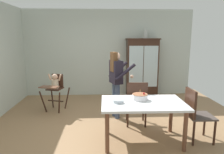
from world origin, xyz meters
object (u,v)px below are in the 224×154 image
Objects in this scene: birthday_cake at (140,97)px; dining_chair_far_side at (137,101)px; ceramic_vase at (145,34)px; adult_person at (116,77)px; china_cabinet at (142,68)px; serving_bowl at (118,101)px; dining_table at (143,107)px; high_chair_with_toddler at (55,86)px; dining_chair_right_end at (195,111)px.

birthday_cake is 0.59m from dining_chair_far_side.
ceramic_vase is 0.18× the size of adult_person.
china_cabinet reaches higher than adult_person.
adult_person is at bearing 87.75° from serving_bowl.
dining_table is 0.20m from birthday_cake.
ceramic_vase is at bearing 41.92° from high_chair_with_toddler.
adult_person is 1.59× the size of dining_chair_right_end.
ceramic_vase reaches higher than dining_table.
birthday_cake is at bearing -101.53° from china_cabinet.
birthday_cake is 0.29× the size of dining_chair_far_side.
ceramic_vase is 3.25m from dining_chair_right_end.
ceramic_vase is at bearing 78.14° from dining_table.
dining_chair_far_side is at bearing -12.16° from high_chair_with_toddler.
adult_person is 1.28m from dining_table.
high_chair_with_toddler is 3.33m from dining_chair_right_end.
ceramic_vase is 0.19× the size of dining_table.
dining_chair_far_side is 1.16m from dining_chair_right_end.
high_chair_with_toddler is 2.17m from dining_chair_far_side.
serving_bowl is at bearing -158.77° from birthday_cake.
dining_chair_right_end is at bearing 0.41° from serving_bowl.
adult_person reaches higher than dining_chair_right_end.
china_cabinet is at bearing -99.57° from dining_chair_far_side.
china_cabinet is 6.74× the size of ceramic_vase.
high_chair_with_toddler is 0.99× the size of dining_chair_far_side.
adult_person is at bearing -48.48° from dining_chair_far_side.
china_cabinet reaches higher than serving_bowl.
dining_chair_far_side is at bearing 57.81° from serving_bowl.
serving_bowl is 1.39m from dining_chair_right_end.
dining_chair_right_end is at bearing -8.60° from birthday_cake.
ceramic_vase reaches higher than adult_person.
dining_table is (-0.54, -2.91, -0.27)m from china_cabinet.
dining_chair_right_end reaches higher than birthday_cake.
adult_person reaches higher than dining_table.
ceramic_vase is at bearing 70.38° from serving_bowl.
adult_person is 1.59× the size of dining_chair_far_side.
dining_chair_right_end is at bearing 147.73° from dining_chair_far_side.
high_chair_with_toddler is 1.64m from adult_person.
birthday_cake is 1.56× the size of serving_bowl.
serving_bowl reaches higher than dining_table.
china_cabinet is 1.90× the size of dining_chair_far_side.
high_chair_with_toddler is at bearing -154.46° from ceramic_vase.
dining_chair_far_side reaches higher than birthday_cake.
high_chair_with_toddler reaches higher than dining_table.
birthday_cake is (0.36, -1.04, -0.17)m from adult_person.
serving_bowl is (-0.05, -1.20, -0.20)m from adult_person.
birthday_cake is at bearing 179.60° from adult_person.
adult_person is 8.50× the size of serving_bowl.
birthday_cake is 0.29× the size of dining_chair_right_end.
ceramic_vase is 3.25m from dining_table.
dining_chair_right_end is (1.33, -1.19, -0.41)m from adult_person.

